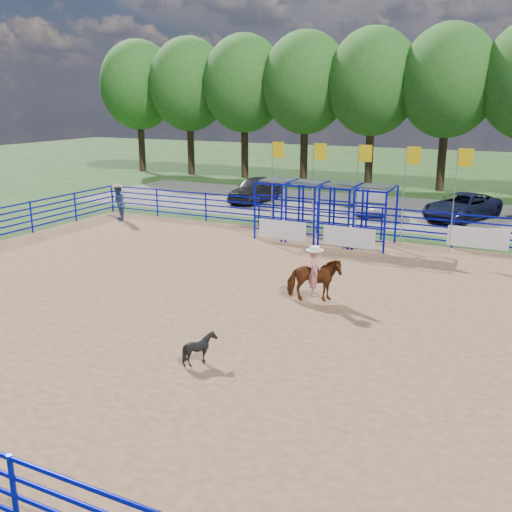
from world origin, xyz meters
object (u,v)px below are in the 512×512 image
at_px(car_b, 371,199).
at_px(car_c, 462,206).
at_px(calf, 200,348).
at_px(horse_and_rider, 314,275).
at_px(car_a, 255,189).
at_px(spectator_cowboy, 118,203).

distance_m(car_b, car_c, 4.76).
height_order(calf, car_c, car_c).
bearing_deg(car_c, horse_and_rider, -75.56).
relative_size(car_a, car_c, 0.92).
bearing_deg(spectator_cowboy, calf, -44.64).
relative_size(horse_and_rider, car_a, 0.55).
distance_m(calf, spectator_cowboy, 17.33).
bearing_deg(horse_and_rider, car_c, 80.70).
bearing_deg(car_b, spectator_cowboy, 21.47).
bearing_deg(spectator_cowboy, car_c, 27.58).
bearing_deg(calf, horse_and_rider, -21.78).
xyz_separation_m(horse_and_rider, car_b, (-2.28, 14.99, -0.15)).
relative_size(calf, car_b, 0.18).
height_order(horse_and_rider, car_b, horse_and_rider).
xyz_separation_m(spectator_cowboy, car_c, (15.69, 8.19, -0.27)).
bearing_deg(car_a, calf, -65.02).
bearing_deg(calf, car_c, -21.61).
height_order(spectator_cowboy, car_c, spectator_cowboy).
relative_size(car_a, car_b, 1.04).
relative_size(spectator_cowboy, car_c, 0.38).
height_order(car_b, car_c, car_b).
bearing_deg(car_c, spectator_cowboy, -128.68).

